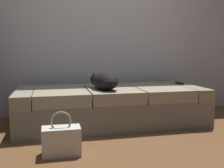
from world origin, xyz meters
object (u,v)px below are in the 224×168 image
Objects in this scene: couch at (111,106)px; handbag at (61,140)px; dog_dark at (104,81)px; tv_remote at (179,83)px.

couch is 1.08m from handbag.
dog_dark reaches higher than couch.
dog_dark is at bearing -132.72° from couch.
couch is 1.01m from tv_remote.
tv_remote is at bearing 32.30° from handbag.
handbag is at bearing -125.95° from couch.
couch is 0.36m from dog_dark.
couch is 14.57× the size of tv_remote.
handbag is (-1.60, -1.01, -0.33)m from tv_remote.
tv_remote is at bearing 8.33° from couch.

